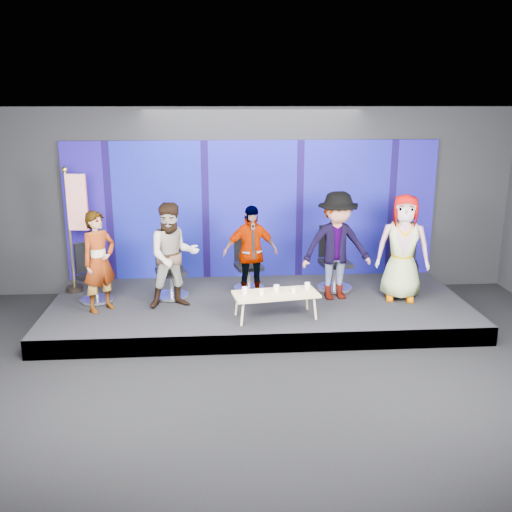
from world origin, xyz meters
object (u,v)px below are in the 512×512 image
at_px(panelist_a, 99,262).
at_px(panelist_d, 337,246).
at_px(mug_b, 261,292).
at_px(mug_e, 307,286).
at_px(mug_a, 245,290).
at_px(chair_c, 248,271).
at_px(chair_d, 334,269).
at_px(chair_b, 171,277).
at_px(chair_a, 94,282).
at_px(panelist_e, 403,248).
at_px(coffee_table, 276,295).
at_px(flag_stand, 75,227).
at_px(panelist_b, 173,256).
at_px(mug_c, 277,288).
at_px(chair_e, 402,270).
at_px(panelist_c, 250,253).
at_px(mug_d, 294,290).

distance_m(panelist_a, panelist_d, 3.91).
distance_m(mug_b, mug_e, 0.79).
relative_size(panelist_a, mug_a, 15.51).
bearing_deg(mug_a, chair_c, 84.63).
height_order(chair_d, mug_b, chair_d).
distance_m(chair_d, mug_e, 1.35).
height_order(chair_b, mug_b, chair_b).
distance_m(chair_a, panelist_e, 5.25).
distance_m(coffee_table, flag_stand, 3.76).
bearing_deg(chair_d, mug_b, -141.98).
bearing_deg(panelist_b, chair_c, 20.27).
height_order(panelist_b, mug_c, panelist_b).
bearing_deg(flag_stand, panelist_d, 1.98).
bearing_deg(chair_a, chair_d, -40.54).
relative_size(panelist_b, mug_e, 17.41).
relative_size(coffee_table, mug_c, 12.96).
bearing_deg(mug_a, panelist_b, 150.97).
bearing_deg(chair_d, mug_c, -139.29).
height_order(chair_a, panelist_e, panelist_e).
xyz_separation_m(chair_c, chair_e, (2.76, -0.24, 0.04)).
height_order(panelist_c, mug_a, panelist_c).
height_order(panelist_b, chair_e, panelist_b).
bearing_deg(panelist_c, panelist_a, 177.58).
height_order(panelist_a, mug_a, panelist_a).
bearing_deg(chair_a, chair_b, -39.33).
height_order(chair_b, flag_stand, flag_stand).
relative_size(panelist_c, mug_d, 19.29).
distance_m(panelist_a, panelist_b, 1.17).
distance_m(chair_a, chair_e, 5.40).
bearing_deg(mug_c, chair_e, 25.41).
distance_m(panelist_b, mug_b, 1.60).
height_order(chair_a, coffee_table, chair_a).
relative_size(panelist_d, mug_d, 22.04).
bearing_deg(panelist_e, chair_c, 179.06).
xyz_separation_m(chair_d, mug_d, (-0.92, -1.36, 0.07)).
bearing_deg(panelist_a, chair_a, 69.11).
xyz_separation_m(chair_d, mug_b, (-1.43, -1.41, 0.07)).
relative_size(panelist_a, mug_b, 17.79).
bearing_deg(chair_b, mug_b, -51.57).
relative_size(mug_a, flag_stand, 0.05).
bearing_deg(panelist_c, coffee_table, -82.37).
distance_m(chair_d, panelist_d, 0.75).
relative_size(panelist_a, coffee_table, 1.19).
xyz_separation_m(panelist_a, mug_d, (3.06, -0.55, -0.37)).
bearing_deg(panelist_d, mug_e, -138.59).
bearing_deg(chair_c, panelist_b, -158.98).
xyz_separation_m(panelist_a, mug_b, (2.55, -0.60, -0.37)).
bearing_deg(panelist_e, mug_a, -150.39).
bearing_deg(panelist_a, panelist_d, -40.88).
xyz_separation_m(chair_b, panelist_c, (1.37, -0.18, 0.46)).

